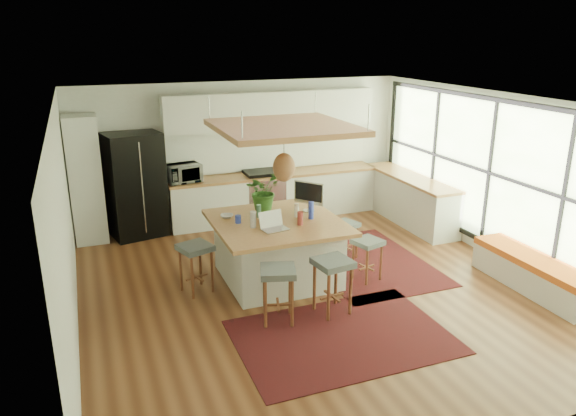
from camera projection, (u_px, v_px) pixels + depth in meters
name	position (u px, v px, depth m)	size (l,w,h in m)	color
floor	(313.00, 287.00, 8.04)	(7.00, 7.00, 0.00)	#522A17
ceiling	(316.00, 102.00, 7.21)	(7.00, 7.00, 0.00)	white
wall_back	(243.00, 151.00, 10.73)	(6.50, 6.50, 0.00)	silver
wall_front	(484.00, 316.00, 4.52)	(6.50, 6.50, 0.00)	silver
wall_left	(65.00, 228.00, 6.52)	(7.00, 7.00, 0.00)	silver
wall_right	(500.00, 178.00, 8.74)	(7.00, 7.00, 0.00)	silver
window_wall	(499.00, 175.00, 8.71)	(0.10, 6.20, 2.60)	black
pantry	(86.00, 180.00, 9.51)	(0.55, 0.60, 2.25)	silver
back_counter_base	(275.00, 197.00, 10.92)	(4.20, 0.60, 0.88)	silver
back_counter_top	(275.00, 174.00, 10.78)	(4.24, 0.64, 0.05)	#925B34
backsplash	(270.00, 149.00, 10.90)	(4.20, 0.02, 0.80)	white
upper_cabinets	(272.00, 110.00, 10.52)	(4.20, 0.34, 0.70)	silver
range	(263.00, 195.00, 10.82)	(0.76, 0.62, 1.00)	#A5A5AA
right_counter_base	(410.00, 200.00, 10.68)	(0.60, 2.50, 0.88)	silver
right_counter_top	(411.00, 178.00, 10.54)	(0.64, 2.54, 0.05)	#925B34
window_bench	(533.00, 273.00, 7.91)	(0.52, 2.00, 0.50)	silver
ceiling_panel	(284.00, 147.00, 7.66)	(1.86, 1.86, 0.80)	#925B34
rug_near	(342.00, 337.00, 6.73)	(2.60, 1.80, 0.01)	black
rug_right	(366.00, 262.00, 8.91)	(1.80, 2.60, 0.01)	black
fridge	(136.00, 186.00, 9.86)	(0.94, 0.74, 1.90)	black
island	(277.00, 250.00, 8.20)	(1.85, 1.85, 0.93)	#925B34
stool_near_left	(278.00, 296.00, 7.01)	(0.44, 0.44, 0.75)	#4A5152
stool_near_right	(332.00, 288.00, 7.23)	(0.45, 0.45, 0.76)	#4A5152
stool_right_front	(367.00, 258.00, 8.19)	(0.38, 0.38, 0.65)	#4A5152
stool_right_back	(345.00, 238.00, 8.97)	(0.37, 0.37, 0.63)	#4A5152
stool_left_side	(196.00, 269.00, 7.81)	(0.43, 0.43, 0.72)	#4A5152
laptop	(275.00, 222.00, 7.64)	(0.36, 0.38, 0.27)	#A5A5AA
monitor	(309.00, 195.00, 8.40)	(0.51, 0.18, 0.48)	#A5A5AA
microwave	(183.00, 171.00, 10.07)	(0.61, 0.34, 0.41)	#A5A5AA
island_plant	(263.00, 195.00, 8.50)	(0.55, 0.61, 0.48)	#1E4C19
island_bowl	(227.00, 216.00, 8.18)	(0.19, 0.19, 0.05)	white
island_bottle_0	(239.00, 217.00, 7.93)	(0.07, 0.07, 0.19)	blue
island_bottle_1	(254.00, 221.00, 7.76)	(0.07, 0.07, 0.19)	silver
island_bottle_2	(300.00, 219.00, 7.85)	(0.07, 0.07, 0.19)	maroon
island_bottle_3	(298.00, 211.00, 8.19)	(0.07, 0.07, 0.19)	white
island_bottle_4	(259.00, 211.00, 8.18)	(0.07, 0.07, 0.19)	#4E8265
island_bottle_5	(311.00, 213.00, 8.11)	(0.07, 0.07, 0.19)	blue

